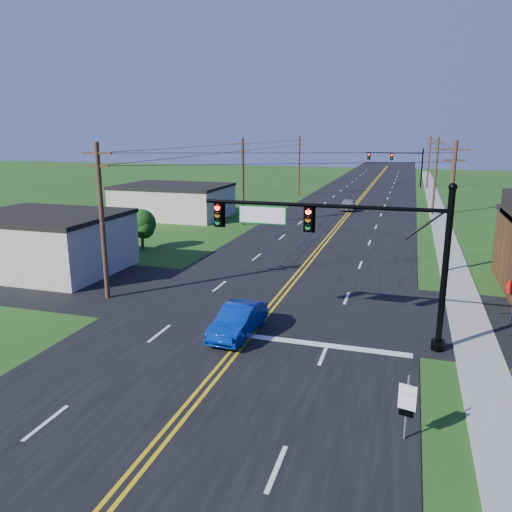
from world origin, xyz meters
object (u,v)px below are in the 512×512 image
(signal_mast_far, at_px, (397,161))
(route_sign, at_px, (407,403))
(blue_car, at_px, (238,321))
(signal_mast_main, at_px, (342,241))

(signal_mast_far, bearing_deg, route_sign, -87.79)
(blue_car, bearing_deg, signal_mast_main, 14.98)
(signal_mast_main, relative_size, blue_car, 2.56)
(blue_car, relative_size, route_sign, 1.98)
(blue_car, bearing_deg, route_sign, -36.60)
(signal_mast_main, height_order, signal_mast_far, same)
(signal_mast_far, height_order, blue_car, signal_mast_far)
(signal_mast_main, bearing_deg, route_sign, -66.89)
(signal_mast_main, distance_m, signal_mast_far, 72.00)
(blue_car, xyz_separation_m, route_sign, (7.80, -6.41, 0.57))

